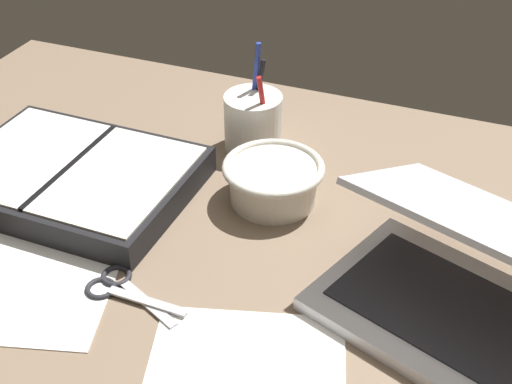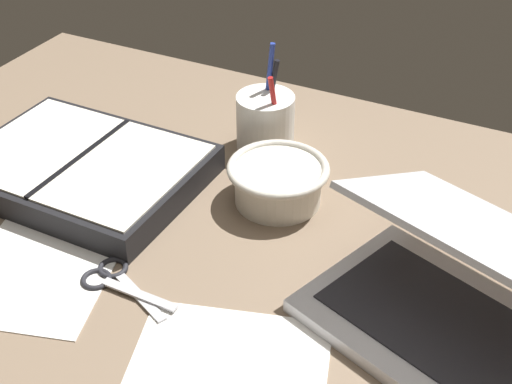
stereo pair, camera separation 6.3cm
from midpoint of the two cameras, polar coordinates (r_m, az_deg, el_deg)
desk_top at (r=90.31cm, az=1.54°, el=-7.23°), size 140.00×100.00×2.00cm
laptop at (r=83.39cm, az=19.25°, el=-8.89°), size 41.56×36.71×15.51cm
bowl at (r=100.12cm, az=3.57°, el=0.83°), size 14.43×14.43×6.11cm
pen_cup at (r=111.82cm, az=2.38°, el=5.64°), size 9.11×9.11×16.63cm
planner at (r=107.01cm, az=-12.05°, el=1.78°), size 34.06×25.66×4.53cm
scissors at (r=89.80cm, az=-9.36°, el=-6.95°), size 13.66×7.43×0.80cm
paper_sheet_beside_planner at (r=94.04cm, az=-14.87°, el=-5.74°), size 23.72×27.06×0.16cm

